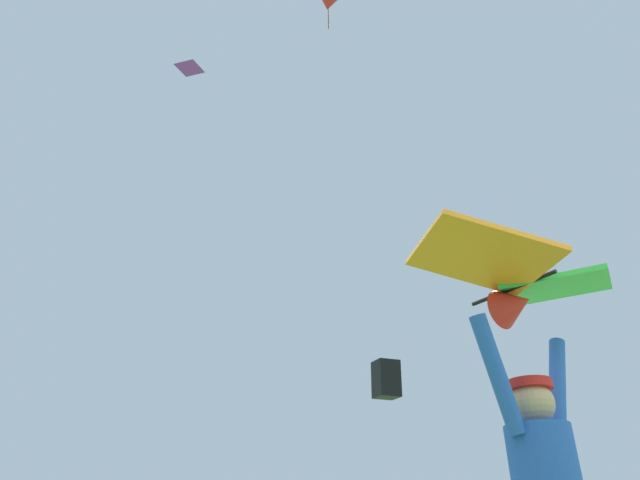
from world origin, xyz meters
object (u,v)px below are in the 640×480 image
Objects in this scene: distant_kite_black_mid_left at (386,379)px; distant_kite_purple_low_left at (189,67)px; distant_kite_red_high_right at (328,3)px; held_stunt_kite at (520,283)px.

distant_kite_purple_low_left reaches higher than distant_kite_black_mid_left.
distant_kite_black_mid_left is 11.38m from distant_kite_purple_low_left.
distant_kite_red_high_right is at bearing 16.00° from distant_kite_purple_low_left.
distant_kite_black_mid_left is at bearing 18.53° from distant_kite_red_high_right.
distant_kite_black_mid_left is 15.71m from distant_kite_red_high_right.
distant_kite_red_high_right is at bearing -161.47° from distant_kite_black_mid_left.
held_stunt_kite is at bearing -119.97° from distant_kite_red_high_right.
distant_kite_black_mid_left is 0.60× the size of distant_kite_red_high_right.
held_stunt_kite is 14.30m from distant_kite_purple_low_left.
distant_kite_red_high_right is (6.57, 11.39, 19.08)m from held_stunt_kite.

